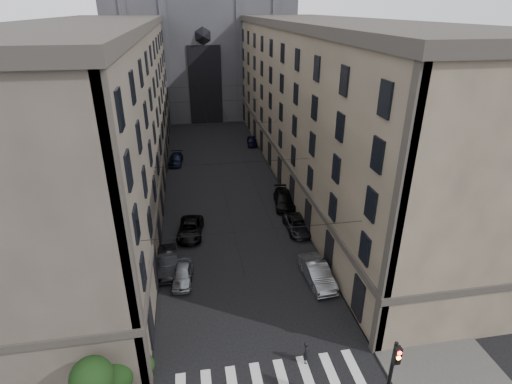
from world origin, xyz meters
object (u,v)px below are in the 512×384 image
car_left_near (183,274)px  car_left_midnear (168,262)px  car_right_near (317,273)px  car_right_midnear (297,225)px  gothic_tower (199,20)px  car_right_midfar (284,200)px  traffic_light_right (392,372)px  pedestrian (306,352)px  car_left_far (176,159)px  car_right_far (252,141)px  car_left_midfar (190,229)px

car_left_near → car_left_midnear: size_ratio=0.82×
car_right_near → car_right_midnear: bearing=82.5°
car_left_midnear → gothic_tower: bearing=79.9°
car_right_midnear → car_right_midfar: 5.57m
gothic_tower → car_left_near: (-5.00, -59.30, -17.13)m
car_left_near → traffic_light_right: bearing=-47.5°
pedestrian → car_left_far: bearing=33.3°
car_left_near → car_right_far: 35.32m
car_right_far → car_left_far: bearing=-146.0°
traffic_light_right → car_left_midfar: bearing=115.2°
car_left_midnear → car_right_far: car_left_midnear is taller
gothic_tower → traffic_light_right: gothic_tower is taller
car_left_midnear → car_right_near: car_right_near is taller
car_right_far → car_right_midnear: bearing=-84.2°
car_right_midnear → car_right_near: bearing=-94.5°
car_right_midfar → pedestrian: bearing=-92.7°
car_left_far → car_left_near: bearing=-83.7°
car_right_midfar → car_right_far: size_ratio=1.36×
car_left_far → pedestrian: 37.54m
car_left_midfar → car_right_far: car_left_midfar is taller
gothic_tower → car_left_near: 61.93m
car_right_near → car_right_midnear: car_right_near is taller
car_left_far → car_right_near: 31.13m
car_left_far → pedestrian: size_ratio=2.85×
traffic_light_right → car_left_near: (-10.60, 13.73, -2.62)m
car_left_far → pedestrian: (8.23, -36.63, 0.14)m
car_left_midfar → traffic_light_right: bearing=-57.8°
gothic_tower → car_right_near: 63.74m
car_left_midnear → car_left_midfar: 5.70m
car_right_near → car_left_near: bearing=166.6°
car_left_midfar → pedestrian: size_ratio=3.12×
car_right_midnear → car_right_midfar: (0.00, 5.56, 0.11)m
traffic_light_right → car_left_midnear: 19.66m
car_left_midfar → car_right_midfar: (10.40, 4.59, 0.07)m
car_left_far → traffic_light_right: bearing=-69.8°
gothic_tower → car_left_midfar: size_ratio=11.73×
car_left_midfar → car_right_midfar: car_right_midfar is taller
gothic_tower → car_right_midfar: 50.92m
car_left_far → car_right_far: size_ratio=1.17×
car_right_near → car_left_midfar: bearing=134.1°
traffic_light_right → car_left_near: size_ratio=1.33×
traffic_light_right → car_right_far: traffic_light_right is taller
car_left_midnear → car_right_midnear: bearing=15.4°
car_right_near → car_right_far: (0.58, 35.36, -0.16)m
car_left_near → car_right_far: (11.20, 33.49, -0.01)m
car_left_midnear → car_right_midfar: (12.40, 9.93, -0.02)m
gothic_tower → car_right_near: bearing=-84.7°
gothic_tower → pedestrian: bearing=-87.9°
pedestrian → car_right_far: bearing=15.7°
car_right_near → pedestrian: size_ratio=3.11×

